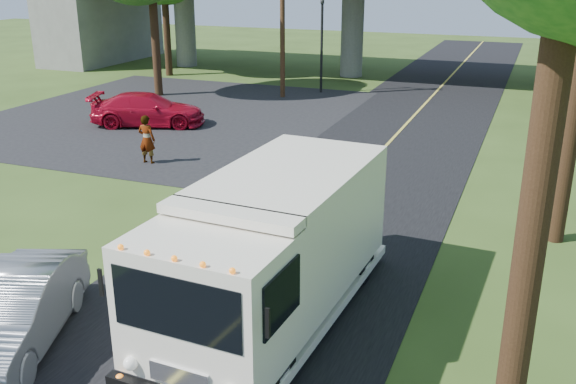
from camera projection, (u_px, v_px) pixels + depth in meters
The scene contains 11 objects.
ground at pixel (166, 384), 11.00m from camera, with size 120.00×120.00×0.00m, color #314619.
road at pixel (339, 197), 19.76m from camera, with size 7.00×90.00×0.02m, color black.
parking_lot at pixel (168, 115), 30.57m from camera, with size 16.00×18.00×0.01m, color black.
lane_line at pixel (339, 197), 19.75m from camera, with size 0.12×90.00×0.01m, color gold.
overpass at pixel (452, 4), 37.51m from camera, with size 54.00×10.00×7.30m.
traffic_signal at pixel (322, 34), 34.78m from camera, with size 0.18×0.22×5.20m.
utility_pole at pixel (282, 9), 33.07m from camera, with size 1.60×0.26×9.00m.
step_van at pixel (274, 247), 12.47m from camera, with size 2.96×7.20×2.97m.
red_sedan at pixel (148, 110), 28.32m from camera, with size 2.01×4.96×1.44m, color #A1091F.
silver_sedan at pixel (13, 312), 11.87m from camera, with size 1.52×4.36×1.44m, color gray.
pedestrian at pixel (147, 139), 22.88m from camera, with size 0.65×0.42×1.77m, color gray.
Camera 1 is at (5.34, -7.84, 6.81)m, focal length 40.00 mm.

